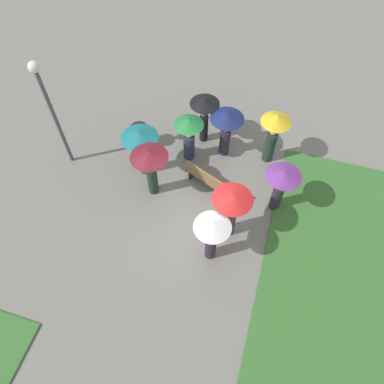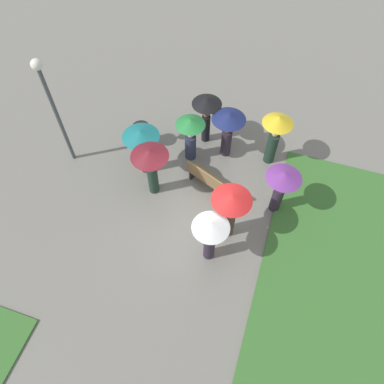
% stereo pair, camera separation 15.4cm
% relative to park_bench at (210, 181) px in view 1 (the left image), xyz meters
% --- Properties ---
extents(ground_plane, '(90.00, 90.00, 0.00)m').
position_rel_park_bench_xyz_m(ground_plane, '(-0.02, 0.97, -0.47)').
color(ground_plane, slate).
extents(park_bench, '(1.74, 1.04, 0.90)m').
position_rel_park_bench_xyz_m(park_bench, '(0.00, 0.00, 0.00)').
color(park_bench, brown).
rests_on(park_bench, ground_plane).
extents(lamp_post, '(0.32, 0.32, 3.95)m').
position_rel_park_bench_xyz_m(lamp_post, '(4.84, 0.18, 2.11)').
color(lamp_post, '#474C51').
rests_on(lamp_post, ground_plane).
extents(trash_bin, '(0.59, 0.59, 0.89)m').
position_rel_park_bench_xyz_m(trash_bin, '(2.80, -1.13, -0.02)').
color(trash_bin, '#335638').
rests_on(trash_bin, ground_plane).
extents(crowd_person_green, '(0.95, 0.95, 1.77)m').
position_rel_park_bench_xyz_m(crowd_person_green, '(1.04, -1.12, 0.73)').
color(crowd_person_green, '#282D47').
rests_on(crowd_person_green, ground_plane).
extents(crowd_person_white, '(1.00, 1.00, 1.87)m').
position_rel_park_bench_xyz_m(crowd_person_white, '(-0.62, 2.22, 0.91)').
color(crowd_person_white, '#2D2333').
rests_on(crowd_person_white, ground_plane).
extents(crowd_person_black, '(0.98, 0.98, 1.88)m').
position_rel_park_bench_xyz_m(crowd_person_black, '(0.79, -2.06, 0.92)').
color(crowd_person_black, black).
rests_on(crowd_person_black, ground_plane).
extents(crowd_person_maroon, '(1.13, 1.13, 1.94)m').
position_rel_park_bench_xyz_m(crowd_person_maroon, '(1.71, 0.57, 1.01)').
color(crowd_person_maroon, '#1E3328').
rests_on(crowd_person_maroon, ground_plane).
extents(crowd_person_red, '(1.12, 1.12, 1.93)m').
position_rel_park_bench_xyz_m(crowd_person_red, '(-0.92, 1.31, 0.87)').
color(crowd_person_red, '#47382D').
rests_on(crowd_person_red, ground_plane).
extents(crowd_person_teal, '(1.15, 1.15, 1.84)m').
position_rel_park_bench_xyz_m(crowd_person_teal, '(2.28, -0.12, 0.94)').
color(crowd_person_teal, '#47382D').
rests_on(crowd_person_teal, ground_plane).
extents(crowd_person_purple, '(1.04, 1.04, 1.77)m').
position_rel_park_bench_xyz_m(crowd_person_purple, '(-2.10, 0.04, 0.79)').
color(crowd_person_purple, '#2D2333').
rests_on(crowd_person_purple, ground_plane).
extents(crowd_person_yellow, '(0.96, 0.96, 2.01)m').
position_rel_park_bench_xyz_m(crowd_person_yellow, '(-1.54, -1.82, 0.92)').
color(crowd_person_yellow, '#1E3328').
rests_on(crowd_person_yellow, ground_plane).
extents(crowd_person_navy, '(1.09, 1.09, 1.85)m').
position_rel_park_bench_xyz_m(crowd_person_navy, '(-0.05, -1.66, 0.89)').
color(crowd_person_navy, '#2D2333').
rests_on(crowd_person_navy, ground_plane).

